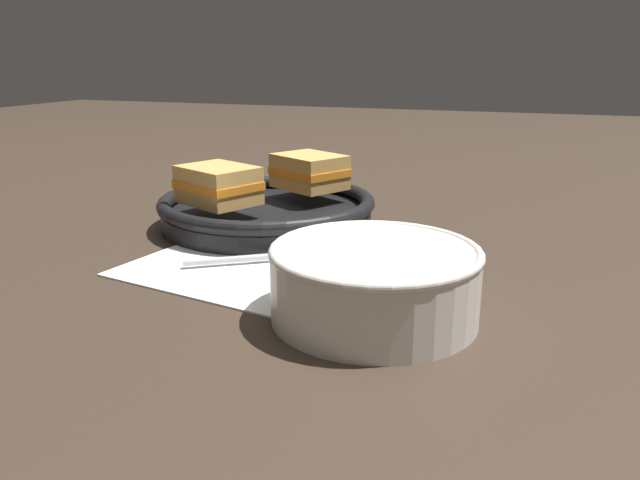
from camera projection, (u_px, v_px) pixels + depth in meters
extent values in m
plane|color=#382B21|center=(322.00, 274.00, 0.65)|extent=(4.00, 4.00, 0.00)
cube|color=white|center=(278.00, 264.00, 0.67)|extent=(0.32, 0.29, 0.00)
cylinder|color=silver|center=(374.00, 284.00, 0.53)|extent=(0.18, 0.18, 0.06)
cylinder|color=orange|center=(375.00, 264.00, 0.53)|extent=(0.16, 0.16, 0.01)
torus|color=silver|center=(375.00, 251.00, 0.52)|extent=(0.18, 0.18, 0.01)
cube|color=silver|center=(240.00, 259.00, 0.67)|extent=(0.10, 0.07, 0.01)
ellipsoid|color=silver|center=(319.00, 253.00, 0.69)|extent=(0.06, 0.05, 0.01)
cylinder|color=black|center=(267.00, 217.00, 0.82)|extent=(0.27, 0.27, 0.02)
torus|color=black|center=(267.00, 202.00, 0.82)|extent=(0.28, 0.28, 0.02)
cube|color=black|center=(252.00, 176.00, 1.01)|extent=(0.08, 0.12, 0.01)
cube|color=tan|center=(309.00, 182.00, 0.86)|extent=(0.11, 0.11, 0.02)
cube|color=orange|center=(309.00, 171.00, 0.85)|extent=(0.12, 0.11, 0.01)
cube|color=tan|center=(309.00, 161.00, 0.85)|extent=(0.11, 0.11, 0.02)
cube|color=tan|center=(219.00, 196.00, 0.77)|extent=(0.11, 0.10, 0.02)
cube|color=orange|center=(218.00, 185.00, 0.77)|extent=(0.11, 0.10, 0.01)
cube|color=tan|center=(218.00, 174.00, 0.76)|extent=(0.11, 0.10, 0.02)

